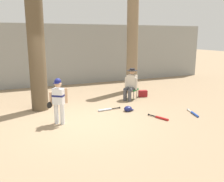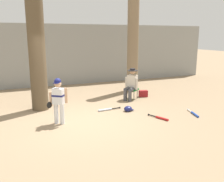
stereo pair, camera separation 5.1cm
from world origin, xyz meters
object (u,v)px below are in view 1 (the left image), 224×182
(bat_aluminum_silver, at_px, (107,110))
(handbag_beside_stool, at_px, (143,94))
(tree_behind_spectator, at_px, (132,44))
(folding_stool, at_px, (132,90))
(young_ballplayer, at_px, (58,98))
(bat_red_barrel, at_px, (160,118))
(bat_blue_youth, at_px, (194,114))
(seated_spectator, at_px, (131,83))
(batting_helmet_navy, at_px, (128,109))
(tree_near_player, at_px, (37,52))

(bat_aluminum_silver, bearing_deg, handbag_beside_stool, 29.50)
(tree_behind_spectator, relative_size, handbag_beside_stool, 14.01)
(folding_stool, bearing_deg, tree_behind_spectator, 62.44)
(handbag_beside_stool, bearing_deg, young_ballplayer, -154.44)
(tree_behind_spectator, xyz_separation_m, handbag_beside_stool, (-0.13, -1.23, -1.95))
(bat_aluminum_silver, bearing_deg, bat_red_barrel, -50.84)
(bat_blue_youth, bearing_deg, folding_stool, 108.74)
(folding_stool, xyz_separation_m, bat_red_barrel, (-0.34, -2.47, -0.33))
(tree_behind_spectator, xyz_separation_m, seated_spectator, (-0.78, -1.41, -1.44))
(bat_aluminum_silver, bearing_deg, tree_behind_spectator, 47.51)
(young_ballplayer, height_order, folding_stool, young_ballplayer)
(young_ballplayer, height_order, bat_blue_youth, young_ballplayer)
(handbag_beside_stool, relative_size, batting_helmet_navy, 1.06)
(young_ballplayer, distance_m, seated_spectator, 3.53)
(handbag_beside_stool, bearing_deg, bat_aluminum_silver, -150.50)
(bat_red_barrel, bearing_deg, handbag_beside_stool, 70.67)
(seated_spectator, bearing_deg, folding_stool, 36.68)
(tree_near_player, relative_size, bat_blue_youth, 6.20)
(tree_behind_spectator, height_order, bat_blue_youth, tree_behind_spectator)
(young_ballplayer, xyz_separation_m, batting_helmet_navy, (2.33, 0.29, -0.66))
(tree_behind_spectator, height_order, seated_spectator, tree_behind_spectator)
(folding_stool, relative_size, bat_red_barrel, 0.80)
(young_ballplayer, height_order, seated_spectator, young_ballplayer)
(handbag_beside_stool, height_order, bat_blue_youth, handbag_beside_stool)
(handbag_beside_stool, distance_m, bat_aluminum_silver, 2.38)
(young_ballplayer, bearing_deg, bat_red_barrel, -15.27)
(young_ballplayer, distance_m, bat_aluminum_silver, 1.96)
(tree_near_player, bearing_deg, seated_spectator, -0.36)
(bat_blue_youth, bearing_deg, handbag_beside_stool, 96.24)
(young_ballplayer, bearing_deg, bat_aluminum_silver, 20.44)
(bat_red_barrel, relative_size, bat_blue_youth, 0.91)
(young_ballplayer, xyz_separation_m, bat_red_barrel, (2.87, -0.78, -0.71))
(bat_blue_youth, bearing_deg, young_ballplayer, 168.04)
(seated_spectator, distance_m, batting_helmet_navy, 1.66)
(bat_red_barrel, height_order, bat_aluminum_silver, same)
(tree_near_player, xyz_separation_m, bat_red_barrel, (3.16, -2.43, -1.89))
(young_ballplayer, height_order, handbag_beside_stool, young_ballplayer)
(tree_near_player, bearing_deg, tree_behind_spectator, 18.24)
(young_ballplayer, bearing_deg, handbag_beside_stool, 25.56)
(bat_blue_youth, bearing_deg, batting_helmet_navy, 146.48)
(folding_stool, bearing_deg, bat_red_barrel, -97.73)
(batting_helmet_navy, bearing_deg, folding_stool, 57.96)
(bat_red_barrel, bearing_deg, seated_spectator, 83.93)
(tree_behind_spectator, bearing_deg, seated_spectator, -119.08)
(seated_spectator, bearing_deg, young_ballplayer, -152.47)
(seated_spectator, bearing_deg, bat_aluminum_silver, -144.97)
(folding_stool, height_order, bat_red_barrel, folding_stool)
(bat_red_barrel, xyz_separation_m, bat_aluminum_silver, (-1.16, 1.42, 0.00))
(tree_behind_spectator, height_order, bat_red_barrel, tree_behind_spectator)
(handbag_beside_stool, xyz_separation_m, batting_helmet_navy, (-1.45, -1.52, -0.05))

